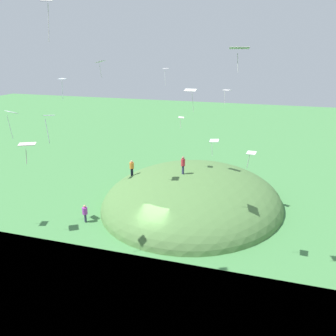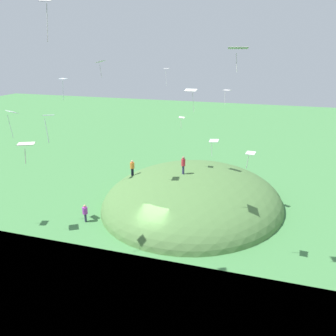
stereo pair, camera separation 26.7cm
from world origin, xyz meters
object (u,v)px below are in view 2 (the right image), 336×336
Objects in this scene: kite_9 at (63,81)px; kite_10 at (238,49)px; kite_11 at (191,91)px; kite_14 at (12,113)px; person_with_child at (85,211)px; kite_0 at (214,141)px; kite_5 at (48,118)px; kite_7 at (26,144)px; person_walking_path at (183,163)px; person_near_shore at (132,166)px; kite_4 at (100,62)px; kite_3 at (250,154)px; kite_6 at (46,6)px; kite_13 at (227,91)px; kite_8 at (182,118)px; kite_1 at (167,70)px.

kite_9 is 1.42× the size of kite_10.
kite_14 is (-9.90, 12.70, -1.18)m from kite_11.
person_with_child is 20.08m from kite_10.
kite_0 is 8.94m from kite_10.
kite_5 is 1.60× the size of kite_7.
person_walking_path is 1.06× the size of person_with_child.
kite_0 is at bearing -79.67° from kite_14.
person_near_shore is 0.82× the size of kite_9.
kite_11 is (7.94, -7.73, 10.23)m from person_with_child.
kite_4 is at bearing 135.52° from kite_11.
kite_14 reaches higher than kite_3.
kite_9 is (9.19, 4.73, 1.56)m from kite_5.
kite_4 is 11.28m from kite_6.
person_with_child is at bearing 117.60° from kite_13.
kite_6 is 18.21m from kite_11.
kite_8 is 15.29m from kite_10.
kite_3 is at bearing -57.11° from kite_6.
person_with_child is at bearing 12.89° from kite_7.
kite_10 is at bearing -151.45° from kite_1.
kite_11 reaches higher than person_near_shore.
kite_7 is (-3.41, -0.75, -0.96)m from kite_5.
kite_14 is at bearing 129.80° from kite_8.
person_with_child is 1.30× the size of kite_13.
kite_6 is at bearing 122.89° from kite_3.
kite_9 reaches higher than kite_8.
kite_14 is (-1.97, 4.97, 9.05)m from person_with_child.
person_near_shore is 1.25× the size of kite_0.
person_with_child is at bearing 135.76° from kite_11.
kite_0 reaches higher than person_walking_path.
kite_8 reaches higher than person_walking_path.
kite_5 reaches higher than person_with_child.
kite_7 is at bearing 54.12° from person_near_shore.
kite_14 is (-8.75, 6.82, 6.63)m from person_near_shore.
kite_14 is (6.88, 9.11, -7.25)m from kite_6.
kite_7 is at bearing 164.54° from kite_8.
person_walking_path is 8.02m from kite_13.
kite_1 is 1.55× the size of kite_13.
kite_6 is 19.05m from kite_8.
person_near_shore is 16.28m from kite_3.
kite_11 reaches higher than kite_3.
kite_10 is (5.05, -11.48, 5.40)m from kite_7.
kite_3 is at bearing 169.35° from person_walking_path.
kite_1 is 13.93m from kite_9.
kite_14 is at bearing 71.23° from person_walking_path.
person_with_child is 0.84× the size of kite_1.
kite_0 is at bearing -93.60° from kite_4.
kite_13 is at bearing -0.54° from kite_0.
kite_11 is at bearing -18.13° from kite_7.
kite_9 is at bearing 113.81° from kite_8.
kite_8 is 5.81m from kite_13.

